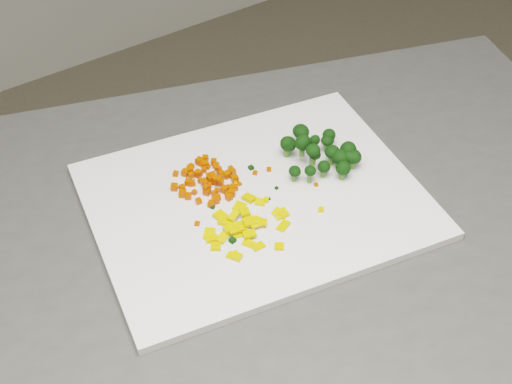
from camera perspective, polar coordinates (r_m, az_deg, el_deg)
cutting_board at (r=0.97m, az=0.00°, el=-0.68°), size 0.49×0.42×0.01m
carrot_pile at (r=0.98m, az=-3.88°, el=1.32°), size 0.10×0.10×0.03m
pepper_pile at (r=0.92m, az=-0.71°, el=-2.60°), size 0.11×0.11×0.02m
broccoli_pile at (r=1.01m, az=4.55°, el=3.57°), size 0.12×0.12×0.05m
carrot_cube_0 at (r=0.95m, az=-3.60°, el=-0.96°), size 0.01×0.01×0.01m
carrot_cube_1 at (r=0.98m, az=-5.94°, el=0.35°), size 0.01×0.01×0.01m
carrot_cube_2 at (r=1.01m, az=-3.22°, el=2.13°), size 0.01×0.01×0.01m
carrot_cube_3 at (r=0.96m, az=-2.18°, el=-0.42°), size 0.01×0.01×0.01m
carrot_cube_4 at (r=0.97m, az=-2.30°, el=-0.15°), size 0.01×0.01×0.01m
carrot_cube_5 at (r=0.99m, az=-3.75°, el=1.18°), size 0.01×0.01×0.01m
carrot_cube_6 at (r=0.99m, az=-2.35°, el=1.38°), size 0.01×0.01×0.01m
carrot_cube_7 at (r=0.98m, az=-6.55°, el=0.40°), size 0.01×0.01×0.01m
carrot_cube_8 at (r=0.97m, az=-2.52°, el=0.19°), size 0.01×0.01×0.01m
carrot_cube_9 at (r=1.00m, az=-4.65°, el=1.46°), size 0.01×0.01×0.01m
carrot_cube_10 at (r=0.99m, az=-2.68°, el=1.27°), size 0.01×0.01×0.01m
carrot_cube_11 at (r=0.96m, az=-3.03°, el=-0.43°), size 0.01×0.01×0.01m
carrot_cube_12 at (r=0.97m, az=-2.81°, el=0.82°), size 0.01×0.01×0.01m
carrot_cube_13 at (r=1.02m, az=-4.53°, el=2.47°), size 0.01×0.01×0.01m
carrot_cube_14 at (r=0.97m, az=-5.89°, el=-0.12°), size 0.01×0.01×0.01m
carrot_cube_15 at (r=0.99m, az=-4.44°, el=0.89°), size 0.01×0.01×0.01m
carrot_cube_16 at (r=0.97m, az=-4.95°, el=-0.02°), size 0.01×0.01×0.01m
carrot_cube_17 at (r=1.00m, az=-5.68°, el=1.55°), size 0.01×0.01×0.01m
carrot_cube_18 at (r=0.98m, az=-2.27°, el=0.37°), size 0.01×0.01×0.01m
carrot_cube_19 at (r=1.00m, az=-2.83°, el=1.50°), size 0.01×0.01×0.01m
carrot_cube_20 at (r=1.01m, az=-3.88°, el=2.01°), size 0.01×0.01×0.01m
carrot_cube_21 at (r=1.01m, az=-2.03°, el=1.89°), size 0.01×0.01×0.01m
carrot_cube_22 at (r=1.00m, az=-5.21°, el=1.34°), size 0.01×0.01×0.01m
carrot_cube_23 at (r=0.99m, az=-3.18°, el=1.93°), size 0.01×0.01×0.01m
carrot_cube_24 at (r=1.00m, az=-5.30°, el=1.76°), size 0.01×0.01×0.01m
carrot_cube_25 at (r=0.98m, az=-1.67°, el=0.38°), size 0.01×0.01×0.01m
carrot_cube_26 at (r=1.00m, az=-1.95°, el=1.64°), size 0.01×0.01×0.01m
carrot_cube_27 at (r=0.98m, az=-3.61°, el=1.10°), size 0.01×0.01×0.01m
carrot_cube_28 at (r=0.96m, az=-2.14°, el=-0.22°), size 0.01×0.01×0.01m
carrot_cube_29 at (r=1.01m, az=-4.19°, el=1.79°), size 0.01×0.01×0.01m
carrot_cube_30 at (r=1.01m, az=-4.07°, el=2.21°), size 0.01×0.01×0.01m
carrot_cube_31 at (r=0.99m, az=-4.23°, el=0.80°), size 0.01×0.01×0.01m
carrot_cube_32 at (r=0.99m, az=-4.65°, el=1.51°), size 0.01×0.01×0.01m
carrot_cube_33 at (r=0.99m, az=-3.58°, el=0.78°), size 0.01×0.01×0.01m
carrot_cube_34 at (r=0.97m, az=-4.10°, el=0.80°), size 0.01×0.01×0.01m
carrot_cube_35 at (r=0.97m, az=-4.02°, el=0.36°), size 0.01×0.01×0.01m
carrot_cube_36 at (r=1.02m, az=-4.40°, el=2.34°), size 0.01×0.01×0.01m
carrot_cube_37 at (r=0.97m, az=-4.10°, el=0.70°), size 0.01×0.01×0.01m
carrot_cube_38 at (r=0.98m, az=-1.94°, el=0.36°), size 0.01×0.01×0.01m
carrot_cube_39 at (r=1.02m, az=-3.40°, el=2.42°), size 0.01×0.01×0.01m
carrot_cube_40 at (r=0.99m, az=-5.10°, el=0.71°), size 0.01×0.01×0.01m
carrot_cube_41 at (r=0.99m, az=-1.72°, el=1.07°), size 0.01×0.01×0.01m
carrot_cube_42 at (r=0.98m, az=-3.84°, el=0.52°), size 0.01×0.01×0.01m
carrot_cube_43 at (r=1.01m, az=-5.23°, el=2.05°), size 0.01×0.01×0.01m
carrot_cube_44 at (r=1.01m, az=-4.24°, el=2.18°), size 0.01×0.01×0.01m
carrot_cube_45 at (r=0.97m, az=-3.14°, el=0.10°), size 0.01×0.01×0.01m
carrot_cube_46 at (r=0.97m, az=-3.40°, el=-0.11°), size 0.01×0.01×0.01m
carrot_cube_47 at (r=0.98m, az=-3.01°, el=0.92°), size 0.01×0.01×0.01m
carrot_cube_48 at (r=0.97m, az=-1.94°, el=-0.05°), size 0.01×0.01×0.01m
carrot_cube_49 at (r=0.97m, az=-5.44°, el=-0.33°), size 0.01×0.01×0.01m
carrot_cube_50 at (r=0.99m, az=-5.44°, el=0.77°), size 0.01×0.01×0.01m
carrot_cube_51 at (r=1.00m, az=-6.44°, el=1.46°), size 0.01×0.01×0.01m
carrot_cube_52 at (r=0.98m, az=-3.53°, el=1.31°), size 0.01×0.01×0.01m
carrot_cube_53 at (r=0.97m, az=-3.95°, el=0.04°), size 0.01×0.01×0.01m
carrot_cube_54 at (r=1.00m, az=-4.70°, el=1.58°), size 0.01×0.01×0.01m
carrot_cube_55 at (r=0.98m, az=-3.00°, el=0.97°), size 0.01×0.01×0.01m
carrot_cube_56 at (r=0.96m, az=-4.62°, el=-0.73°), size 0.01×0.01×0.01m
carrot_cube_57 at (r=0.96m, az=-3.26°, el=-0.65°), size 0.01×0.01×0.01m
carrot_cube_58 at (r=1.02m, az=-3.41°, el=2.41°), size 0.01×0.01×0.01m
carrot_cube_59 at (r=1.02m, az=-4.07°, el=2.69°), size 0.01×0.01×0.01m
carrot_cube_60 at (r=0.98m, az=-3.25°, el=1.01°), size 0.01×0.01×0.01m
carrot_cube_61 at (r=1.01m, az=-2.92°, el=1.84°), size 0.01×0.01×0.01m
pepper_chunk_0 at (r=0.90m, az=-3.25°, el=-4.38°), size 0.02×0.02×0.01m
pepper_chunk_1 at (r=0.94m, az=2.01°, el=-1.76°), size 0.02×0.02×0.01m
pepper_chunk_2 at (r=0.93m, az=-0.85°, el=-2.65°), size 0.02×0.02×0.01m
pepper_chunk_3 at (r=0.89m, az=-1.61°, el=-5.09°), size 0.01×0.01×0.01m
pepper_chunk_4 at (r=0.92m, az=-1.69°, el=-2.89°), size 0.02×0.02×0.01m
pepper_chunk_5 at (r=0.92m, az=-0.06°, el=-2.60°), size 0.02×0.01×0.01m
pepper_chunk_6 at (r=0.93m, az=-0.74°, el=-2.53°), size 0.01×0.01×0.00m
pepper_chunk_7 at (r=0.90m, az=1.86°, el=-4.36°), size 0.02×0.02×0.00m
pepper_chunk_8 at (r=0.94m, az=-2.88°, el=-1.89°), size 0.02×0.02×0.01m
pepper_chunk_9 at (r=0.93m, az=2.19°, el=-2.73°), size 0.02×0.02×0.01m
pepper_chunk_10 at (r=0.93m, az=0.07°, el=-2.39°), size 0.02×0.02×0.00m
pepper_chunk_11 at (r=0.92m, az=-3.61°, el=-3.54°), size 0.02×0.02×0.01m
pepper_chunk_12 at (r=0.94m, az=-0.90°, el=-1.62°), size 0.02×0.02×0.01m
pepper_chunk_13 at (r=0.93m, az=-2.67°, el=-2.37°), size 0.02×0.02×0.01m
pepper_chunk_14 at (r=0.90m, az=0.18°, el=-4.35°), size 0.02×0.01×0.01m
pepper_chunk_15 at (r=0.95m, az=-1.32°, el=-1.17°), size 0.02×0.02×0.00m
pepper_chunk_16 at (r=0.90m, az=-0.50°, el=-4.17°), size 0.02×0.02×0.00m
pepper_chunk_17 at (r=0.94m, az=1.85°, el=-1.67°), size 0.02×0.02×0.01m
pepper_chunk_18 at (r=0.93m, az=-2.21°, el=-2.76°), size 0.02×0.02×0.01m
pepper_chunk_19 at (r=0.91m, az=-3.69°, el=-3.73°), size 0.02×0.02×0.00m
pepper_chunk_20 at (r=0.96m, az=0.34°, el=-0.81°), size 0.02×0.02×0.01m
pepper_chunk_21 at (r=0.92m, az=-3.77°, el=-3.36°), size 0.02×0.02×0.01m
pepper_chunk_22 at (r=0.92m, az=0.41°, el=-2.42°), size 0.02×0.02×0.00m
pepper_chunk_23 at (r=0.91m, az=-2.70°, el=-3.70°), size 0.02×0.02×0.01m
pepper_chunk_24 at (r=0.94m, az=2.16°, el=-1.77°), size 0.02×0.02×0.01m
pepper_chunk_25 at (r=0.92m, az=-1.61°, el=-3.28°), size 0.02×0.02×0.00m
pepper_chunk_26 at (r=0.96m, az=-0.56°, el=-0.48°), size 0.02×0.02×0.01m
pepper_chunk_27 at (r=0.92m, az=-2.00°, el=-2.86°), size 0.02×0.02×0.01m
pepper_chunk_28 at (r=0.93m, az=-1.81°, el=-1.91°), size 0.02×0.02×0.01m
pepper_chunk_29 at (r=0.93m, az=-2.43°, el=-2.44°), size 0.02×0.02×0.01m
pepper_chunk_30 at (r=0.92m, az=-0.51°, el=-2.37°), size 0.02×0.02×0.01m
pepper_chunk_31 at (r=0.89m, az=-1.74°, el=-5.15°), size 0.02×0.02×0.01m
pepper_chunk_32 at (r=0.91m, az=-0.52°, el=-3.38°), size 0.02×0.02×0.00m
broccoli_floret_0 at (r=1.01m, az=6.06°, el=2.92°), size 0.03×0.03×0.03m
broccoli_floret_1 at (r=1.01m, az=7.73°, el=2.56°), size 0.03×0.03×0.03m
broccoli_floret_2 at (r=1.02m, az=7.30°, el=3.03°), size 0.03×0.03×0.03m
broccoli_floret_3 at (r=0.99m, az=4.66°, el=2.77°), size 0.02×0.02×0.02m
broccoli_floret_4 at (r=1.02m, az=2.44°, el=3.60°), size 0.03×0.03×0.03m
broccoli_floret_5 at (r=1.02m, az=4.68°, el=3.84°), size 0.02×0.02×0.03m
broccoli_floret_6 at (r=1.04m, az=5.64°, el=3.82°), size 0.02×0.02×0.03m
broccoli_floret_7 at (r=0.98m, az=4.31°, el=1.36°), size 0.02×0.02×0.03m
broccoli_floret_8 at (r=1.01m, az=7.43°, el=2.61°), size 0.03×0.03×0.03m
broccoli_floret_9 at (r=1.04m, az=5.80°, el=4.24°), size 0.03×0.03×0.03m
broccoli_floret_10 at (r=1.00m, az=3.72°, el=3.66°), size 0.03×0.03×0.03m
broccoli_floret_11 at (r=0.99m, az=5.40°, el=1.78°), size 0.02×0.02×0.03m
broccoli_floret_12 at (r=1.04m, az=3.55°, el=4.54°), size 0.03×0.03×0.03m
broccoli_floret_13 at (r=0.98m, az=3.08°, el=1.43°), size 0.02×0.02×0.02m
broccoli_floret_14 at (r=1.02m, az=2.54°, el=3.59°), size 0.03×0.03×0.03m
broccoli_floret_15 at (r=0.99m, az=6.93°, el=1.66°), size 0.03×0.03×0.03m
broccoli_floret_16 at (r=0.99m, az=4.52°, el=2.96°), size 0.03×0.03×0.03m
broccoli_floret_17 at (r=1.04m, az=5.71°, el=3.97°), size 0.03×0.03×0.02m
broccoli_floret_18 at (r=1.01m, az=6.68°, el=2.55°), size 0.03×0.03×0.03m
stray_bit_0 at (r=0.96m, az=0.80°, el=-0.64°), size 0.01×0.01×0.00m
stray_bit_1 at (r=0.99m, az=4.82°, el=0.59°), size 0.01×0.01×0.00m
stray_bit_2 at (r=0.99m, az=-3.72°, el=0.83°), size 0.01×0.01×0.01m
stray_bit_3 at (r=0.98m, az=-1.33°, el=0.65°), size 0.01×0.01×0.00m
stray_bit_4 at (r=1.01m, az=-0.40°, el=1.96°), size 0.01×0.01×0.00m
stray_bit_5 at (r=0.95m, az=-3.49°, el=-1.20°), size 0.01×0.01×0.00m
stray_bit_6 at (r=0.99m, az=-1.65°, el=0.96°), size 0.01×0.01×0.01m
stray_bit_7 at (r=0.96m, az=1.04°, el=-0.55°), size 0.00×0.00×0.00m
stray_bit_8 at (r=0.93m, az=-1.55°, el=-2.67°), size 0.01×0.01×0.00m
stray_bit_9 at (r=0.93m, az=-4.73°, el=-2.53°), size 0.01×0.01×0.00m
stray_bit_10 at (r=0.96m, az=-3.15°, el=-0.81°), size 0.00×0.00×0.00m
stray_bit_11 at (r=0.95m, az=5.21°, el=-1.41°), size 0.01×0.01×0.01m
stray_bit_12 at (r=1.00m, az=-0.07°, el=1.55°), size 0.01×0.01×0.00m
stray_bit_13 at (r=0.91m, az=-1.90°, el=-3.87°), size 0.01×0.01×0.01m
stray_bit_14 at (r=1.01m, az=1.04°, el=1.83°), size 0.01×0.01×0.00m
stray_bit_15 at (r=0.98m, az=1.66°, el=0.32°), size 0.01×0.01×0.00m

